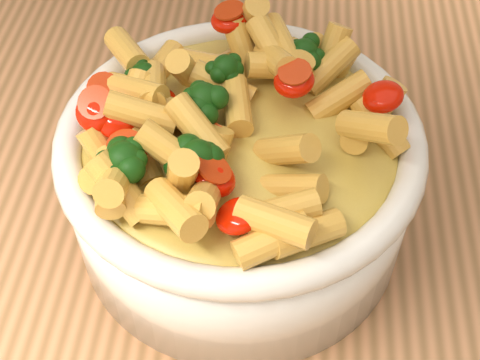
{
  "coord_description": "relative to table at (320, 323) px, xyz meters",
  "views": [
    {
      "loc": [
        -0.04,
        -0.27,
        1.29
      ],
      "look_at": [
        -0.07,
        0.02,
        0.95
      ],
      "focal_mm": 50.0,
      "sensor_mm": 36.0,
      "label": 1
    }
  ],
  "objects": [
    {
      "name": "table",
      "position": [
        0.0,
        0.0,
        0.0
      ],
      "size": [
        1.2,
        0.8,
        0.9
      ],
      "color": "#BC7D50",
      "rests_on": "ground"
    },
    {
      "name": "serving_bowl",
      "position": [
        -0.07,
        0.02,
        0.15
      ],
      "size": [
        0.23,
        0.23,
        0.1
      ],
      "color": "white",
      "rests_on": "table"
    },
    {
      "name": "pasta_salad",
      "position": [
        -0.07,
        0.02,
        0.22
      ],
      "size": [
        0.19,
        0.19,
        0.04
      ],
      "color": "#F9B84E",
      "rests_on": "serving_bowl"
    }
  ]
}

